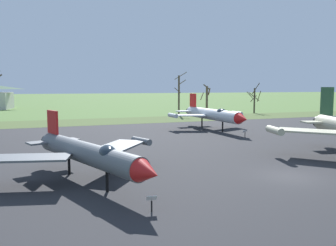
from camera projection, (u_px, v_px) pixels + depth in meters
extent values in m
plane|color=#4C6B33|center=(289.00, 177.00, 23.47)|extent=(600.00, 600.00, 0.00)
cube|color=#28282B|center=(201.00, 145.00, 35.99)|extent=(91.19, 44.89, 0.05)
cube|color=#46572B|center=(131.00, 121.00, 62.42)|extent=(151.19, 12.00, 0.06)
cylinder|color=#565B60|center=(86.00, 153.00, 21.79)|extent=(5.11, 11.55, 1.36)
cone|color=red|center=(149.00, 173.00, 16.76)|extent=(1.65, 1.77, 1.25)
cylinder|color=black|center=(49.00, 141.00, 26.49)|extent=(1.14, 1.01, 0.95)
ellipsoid|color=#19232D|center=(108.00, 153.00, 19.69)|extent=(1.00, 1.89, 0.94)
cube|color=#565B60|center=(25.00, 158.00, 20.77)|extent=(5.60, 3.50, 0.13)
cube|color=#565B60|center=(119.00, 146.00, 24.95)|extent=(4.94, 5.50, 0.13)
cylinder|color=#565B60|center=(141.00, 141.00, 27.27)|extent=(1.18, 2.22, 0.51)
cube|color=red|center=(53.00, 122.00, 25.66)|extent=(0.71, 1.66, 1.72)
cube|color=#565B60|center=(39.00, 143.00, 25.11)|extent=(1.90, 1.71, 0.13)
cube|color=#565B60|center=(67.00, 140.00, 26.46)|extent=(1.90, 1.71, 0.13)
cylinder|color=black|center=(107.00, 182.00, 19.96)|extent=(0.18, 0.18, 1.27)
cylinder|color=black|center=(69.00, 166.00, 23.90)|extent=(0.18, 0.18, 1.27)
cylinder|color=black|center=(152.00, 207.00, 16.76)|extent=(0.08, 0.08, 0.61)
cube|color=white|center=(152.00, 198.00, 16.72)|extent=(0.54, 0.32, 0.28)
cylinder|color=black|center=(320.00, 122.00, 36.11)|extent=(1.38, 1.20, 1.18)
cube|color=#B7B293|center=(315.00, 131.00, 29.55)|extent=(6.03, 6.43, 0.16)
cylinder|color=#B7B293|center=(275.00, 130.00, 30.29)|extent=(1.30, 2.77, 0.63)
cube|color=#234C2D|center=(327.00, 101.00, 34.83)|extent=(0.72, 2.04, 2.79)
cube|color=#B7B293|center=(313.00, 122.00, 34.84)|extent=(2.40, 2.05, 0.16)
cylinder|color=silver|center=(212.00, 114.00, 48.82)|extent=(1.88, 13.37, 1.54)
cone|color=red|center=(243.00, 119.00, 41.88)|extent=(1.46, 1.78, 1.42)
cylinder|color=black|center=(190.00, 111.00, 55.24)|extent=(1.10, 0.87, 1.08)
ellipsoid|color=#19232D|center=(222.00, 113.00, 46.36)|extent=(1.15, 2.16, 1.08)
cube|color=silver|center=(189.00, 115.00, 48.85)|extent=(4.98, 3.61, 0.14)
cube|color=silver|center=(226.00, 114.00, 51.12)|extent=(5.00, 3.78, 0.14)
cylinder|color=silver|center=(173.00, 115.00, 48.40)|extent=(0.64, 2.48, 0.57)
cylinder|color=silver|center=(237.00, 113.00, 52.37)|extent=(0.64, 2.48, 0.57)
cube|color=red|center=(193.00, 100.00, 54.15)|extent=(0.23, 1.92, 2.06)
cube|color=silver|center=(184.00, 111.00, 53.73)|extent=(2.38, 1.50, 0.14)
cube|color=silver|center=(201.00, 111.00, 54.84)|extent=(2.38, 1.50, 0.14)
cylinder|color=black|center=(223.00, 127.00, 46.27)|extent=(0.21, 0.21, 1.44)
cylinder|color=black|center=(202.00, 123.00, 51.68)|extent=(0.21, 0.21, 1.44)
cylinder|color=black|center=(245.00, 135.00, 41.61)|extent=(0.08, 0.08, 0.65)
cube|color=white|center=(245.00, 131.00, 41.57)|extent=(0.62, 0.28, 0.31)
cylinder|color=brown|center=(179.00, 95.00, 74.00)|extent=(0.39, 0.39, 8.49)
cylinder|color=brown|center=(182.00, 82.00, 74.48)|extent=(1.13, 1.94, 1.18)
cylinder|color=brown|center=(181.00, 76.00, 74.85)|extent=(2.26, 1.82, 1.67)
cylinder|color=brown|center=(177.00, 90.00, 73.27)|extent=(1.11, 1.21, 1.15)
cylinder|color=brown|center=(207.00, 101.00, 74.13)|extent=(0.48, 0.48, 6.24)
cylinder|color=brown|center=(207.00, 87.00, 73.21)|extent=(1.32, 1.02, 1.21)
cylinder|color=brown|center=(209.00, 92.00, 74.03)|extent=(0.45, 1.23, 1.61)
cylinder|color=brown|center=(202.00, 96.00, 74.40)|extent=(1.62, 1.80, 1.55)
cylinder|color=#42382D|center=(254.00, 101.00, 79.64)|extent=(0.37, 0.37, 5.79)
cylinder|color=#42382D|center=(250.00, 95.00, 79.04)|extent=(0.22, 2.56, 1.68)
cylinder|color=#42382D|center=(253.00, 99.00, 80.27)|extent=(1.46, 0.55, 1.53)
cylinder|color=#42382D|center=(259.00, 96.00, 79.63)|extent=(0.74, 2.19, 2.57)
cylinder|color=#42382D|center=(256.00, 89.00, 80.07)|extent=(1.25, 1.55, 2.68)
cylinder|color=#42382D|center=(254.00, 97.00, 78.44)|extent=(1.94, 1.75, 1.98)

